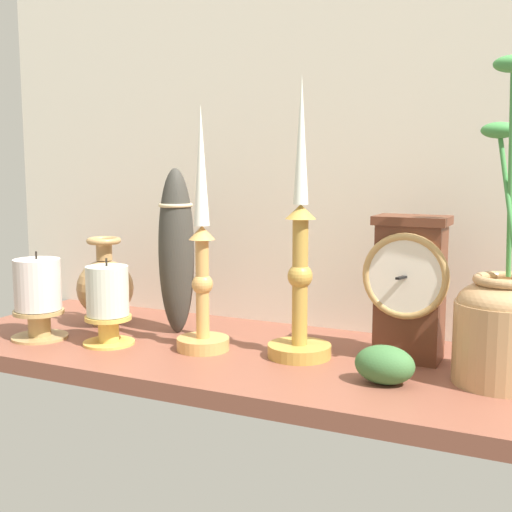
{
  "coord_description": "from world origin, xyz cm",
  "views": [
    {
      "loc": [
        41.23,
        -86.47,
        27.42
      ],
      "look_at": [
        -0.02,
        0.0,
        14.0
      ],
      "focal_mm": 47.52,
      "sensor_mm": 36.0,
      "label": 1
    }
  ],
  "objects_px": {
    "tall_ceramic_vase": "(176,251)",
    "pillar_candle_near_clock": "(38,296)",
    "mantel_clock": "(410,286)",
    "brass_vase_jar": "(502,323)",
    "pillar_candle_front": "(108,302)",
    "candlestick_tall_center": "(299,274)",
    "candlestick_tall_left": "(202,268)",
    "brass_vase_bulbous": "(105,286)"
  },
  "relations": [
    {
      "from": "brass_vase_jar",
      "to": "pillar_candle_near_clock",
      "type": "distance_m",
      "value": 0.68
    },
    {
      "from": "candlestick_tall_left",
      "to": "pillar_candle_near_clock",
      "type": "bearing_deg",
      "value": -168.6
    },
    {
      "from": "brass_vase_bulbous",
      "to": "pillar_candle_front",
      "type": "height_order",
      "value": "brass_vase_bulbous"
    },
    {
      "from": "mantel_clock",
      "to": "pillar_candle_near_clock",
      "type": "height_order",
      "value": "mantel_clock"
    },
    {
      "from": "pillar_candle_front",
      "to": "candlestick_tall_left",
      "type": "bearing_deg",
      "value": 13.48
    },
    {
      "from": "pillar_candle_front",
      "to": "pillar_candle_near_clock",
      "type": "bearing_deg",
      "value": -171.14
    },
    {
      "from": "candlestick_tall_center",
      "to": "tall_ceramic_vase",
      "type": "distance_m",
      "value": 0.23
    },
    {
      "from": "brass_vase_jar",
      "to": "pillar_candle_front",
      "type": "relative_size",
      "value": 3.0
    },
    {
      "from": "pillar_candle_front",
      "to": "brass_vase_jar",
      "type": "bearing_deg",
      "value": 5.85
    },
    {
      "from": "candlestick_tall_left",
      "to": "pillar_candle_near_clock",
      "type": "xyz_separation_m",
      "value": [
        -0.26,
        -0.05,
        -0.05
      ]
    },
    {
      "from": "mantel_clock",
      "to": "tall_ceramic_vase",
      "type": "distance_m",
      "value": 0.37
    },
    {
      "from": "brass_vase_bulbous",
      "to": "brass_vase_jar",
      "type": "xyz_separation_m",
      "value": [
        0.63,
        -0.04,
        0.01
      ]
    },
    {
      "from": "mantel_clock",
      "to": "pillar_candle_front",
      "type": "bearing_deg",
      "value": -165.43
    },
    {
      "from": "candlestick_tall_left",
      "to": "tall_ceramic_vase",
      "type": "height_order",
      "value": "candlestick_tall_left"
    },
    {
      "from": "brass_vase_jar",
      "to": "pillar_candle_front",
      "type": "height_order",
      "value": "brass_vase_jar"
    },
    {
      "from": "mantel_clock",
      "to": "tall_ceramic_vase",
      "type": "relative_size",
      "value": 0.76
    },
    {
      "from": "candlestick_tall_center",
      "to": "brass_vase_bulbous",
      "type": "xyz_separation_m",
      "value": [
        -0.37,
        0.04,
        -0.05
      ]
    },
    {
      "from": "candlestick_tall_center",
      "to": "brass_vase_jar",
      "type": "relative_size",
      "value": 0.99
    },
    {
      "from": "pillar_candle_front",
      "to": "brass_vase_bulbous",
      "type": "bearing_deg",
      "value": 129.66
    },
    {
      "from": "tall_ceramic_vase",
      "to": "candlestick_tall_left",
      "type": "bearing_deg",
      "value": -38.66
    },
    {
      "from": "candlestick_tall_center",
      "to": "pillar_candle_near_clock",
      "type": "xyz_separation_m",
      "value": [
        -0.41,
        -0.08,
        -0.05
      ]
    },
    {
      "from": "mantel_clock",
      "to": "tall_ceramic_vase",
      "type": "xyz_separation_m",
      "value": [
        -0.37,
        -0.01,
        0.03
      ]
    },
    {
      "from": "candlestick_tall_left",
      "to": "brass_vase_bulbous",
      "type": "height_order",
      "value": "candlestick_tall_left"
    },
    {
      "from": "tall_ceramic_vase",
      "to": "pillar_candle_near_clock",
      "type": "bearing_deg",
      "value": -144.89
    },
    {
      "from": "candlestick_tall_left",
      "to": "brass_vase_jar",
      "type": "relative_size",
      "value": 0.9
    },
    {
      "from": "pillar_candle_near_clock",
      "to": "tall_ceramic_vase",
      "type": "xyz_separation_m",
      "value": [
        0.18,
        0.12,
        0.07
      ]
    },
    {
      "from": "pillar_candle_near_clock",
      "to": "candlestick_tall_center",
      "type": "bearing_deg",
      "value": 10.75
    },
    {
      "from": "mantel_clock",
      "to": "candlestick_tall_left",
      "type": "xyz_separation_m",
      "value": [
        -0.28,
        -0.08,
        0.02
      ]
    },
    {
      "from": "mantel_clock",
      "to": "pillar_candle_front",
      "type": "xyz_separation_m",
      "value": [
        -0.43,
        -0.11,
        -0.04
      ]
    },
    {
      "from": "brass_vase_jar",
      "to": "tall_ceramic_vase",
      "type": "distance_m",
      "value": 0.5
    },
    {
      "from": "brass_vase_bulbous",
      "to": "tall_ceramic_vase",
      "type": "height_order",
      "value": "tall_ceramic_vase"
    },
    {
      "from": "mantel_clock",
      "to": "pillar_candle_front",
      "type": "distance_m",
      "value": 0.44
    },
    {
      "from": "brass_vase_jar",
      "to": "tall_ceramic_vase",
      "type": "height_order",
      "value": "brass_vase_jar"
    },
    {
      "from": "brass_vase_bulbous",
      "to": "tall_ceramic_vase",
      "type": "relative_size",
      "value": 0.56
    },
    {
      "from": "candlestick_tall_center",
      "to": "pillar_candle_front",
      "type": "bearing_deg",
      "value": -168.47
    },
    {
      "from": "brass_vase_jar",
      "to": "pillar_candle_front",
      "type": "distance_m",
      "value": 0.56
    },
    {
      "from": "pillar_candle_front",
      "to": "tall_ceramic_vase",
      "type": "xyz_separation_m",
      "value": [
        0.06,
        0.1,
        0.07
      ]
    },
    {
      "from": "mantel_clock",
      "to": "brass_vase_bulbous",
      "type": "height_order",
      "value": "mantel_clock"
    },
    {
      "from": "mantel_clock",
      "to": "brass_vase_jar",
      "type": "xyz_separation_m",
      "value": [
        0.13,
        -0.05,
        -0.03
      ]
    },
    {
      "from": "candlestick_tall_center",
      "to": "pillar_candle_near_clock",
      "type": "height_order",
      "value": "candlestick_tall_center"
    },
    {
      "from": "mantel_clock",
      "to": "tall_ceramic_vase",
      "type": "bearing_deg",
      "value": -179.05
    },
    {
      "from": "candlestick_tall_center",
      "to": "brass_vase_jar",
      "type": "bearing_deg",
      "value": -0.3
    }
  ]
}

